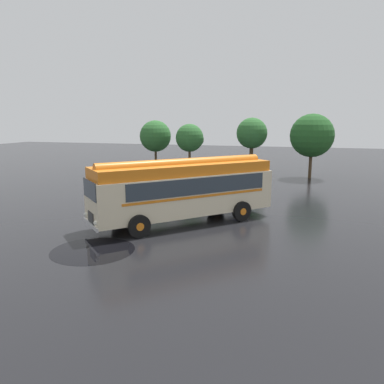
{
  "coord_description": "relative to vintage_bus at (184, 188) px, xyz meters",
  "views": [
    {
      "loc": [
        6.9,
        -19.13,
        5.5
      ],
      "look_at": [
        0.84,
        1.07,
        1.4
      ],
      "focal_mm": 35.0,
      "sensor_mm": 36.0,
      "label": 1
    }
  ],
  "objects": [
    {
      "name": "vintage_bus",
      "position": [
        0.0,
        0.0,
        0.0
      ],
      "size": [
        8.76,
        8.95,
        3.49
      ],
      "color": "beige",
      "rests_on": "ground"
    },
    {
      "name": "puddle_patch",
      "position": [
        -2.36,
        -5.35,
        -1.89
      ],
      "size": [
        3.56,
        3.56,
        0.01
      ],
      "primitive_type": "cylinder",
      "color": "black",
      "rests_on": "ground"
    },
    {
      "name": "car_near_left",
      "position": [
        -4.75,
        13.5,
        -1.05
      ],
      "size": [
        2.35,
        4.38,
        1.66
      ],
      "color": "#4C5156",
      "rests_on": "ground"
    },
    {
      "name": "tree_right_of_centre",
      "position": [
        6.77,
        18.25,
        2.18
      ],
      "size": [
        4.04,
        4.04,
        6.05
      ],
      "color": "#4C3823",
      "rests_on": "ground"
    },
    {
      "name": "tree_left_of_centre",
      "position": [
        -5.08,
        17.95,
        1.73
      ],
      "size": [
        2.82,
        2.82,
        5.07
      ],
      "color": "#4C3823",
      "rests_on": "ground"
    },
    {
      "name": "car_mid_left",
      "position": [
        -1.92,
        13.03,
        -1.05
      ],
      "size": [
        2.3,
        4.36,
        1.66
      ],
      "color": "black",
      "rests_on": "ground"
    },
    {
      "name": "ground_plane",
      "position": [
        -0.83,
        0.43,
        -1.89
      ],
      "size": [
        120.0,
        120.0,
        0.0
      ],
      "primitive_type": "plane",
      "color": "black"
    },
    {
      "name": "car_mid_right",
      "position": [
        1.05,
        12.6,
        -1.05
      ],
      "size": [
        2.35,
        4.38,
        1.66
      ],
      "color": "navy",
      "rests_on": "ground"
    },
    {
      "name": "tree_far_left",
      "position": [
        -9.55,
        19.19,
        1.82
      ],
      "size": [
        3.43,
        3.36,
        5.42
      ],
      "color": "#4C3823",
      "rests_on": "ground"
    },
    {
      "name": "tree_centre",
      "position": [
        0.95,
        19.08,
        2.28
      ],
      "size": [
        3.06,
        3.06,
        5.69
      ],
      "color": "#4C3823",
      "rests_on": "ground"
    }
  ]
}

